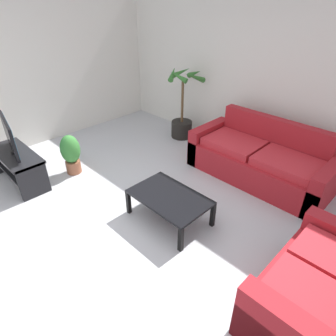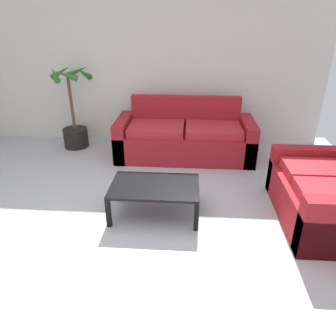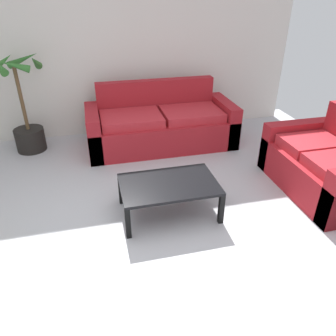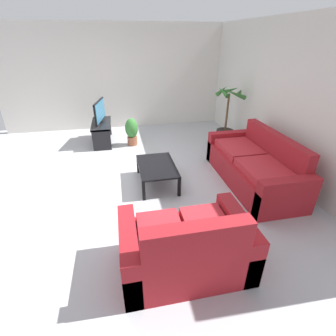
{
  "view_description": "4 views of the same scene",
  "coord_description": "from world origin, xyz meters",
  "px_view_note": "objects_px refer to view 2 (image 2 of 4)",
  "views": [
    {
      "loc": [
        2.4,
        -1.44,
        2.52
      ],
      "look_at": [
        0.15,
        0.8,
        0.58
      ],
      "focal_mm": 30.63,
      "sensor_mm": 36.0,
      "label": 1
    },
    {
      "loc": [
        0.76,
        -2.47,
        2.07
      ],
      "look_at": [
        0.54,
        0.56,
        0.6
      ],
      "focal_mm": 33.63,
      "sensor_mm": 36.0,
      "label": 2
    },
    {
      "loc": [
        -0.28,
        -2.12,
        2.12
      ],
      "look_at": [
        0.4,
        0.66,
        0.5
      ],
      "focal_mm": 34.62,
      "sensor_mm": 36.0,
      "label": 3
    },
    {
      "loc": [
        4.19,
        0.01,
        2.35
      ],
      "look_at": [
        0.7,
        0.73,
        0.45
      ],
      "focal_mm": 26.46,
      "sensor_mm": 36.0,
      "label": 4
    }
  ],
  "objects_px": {
    "couch_loveseat": "(326,196)",
    "coffee_table": "(155,188)",
    "potted_palm": "(74,120)",
    "couch_main": "(185,138)"
  },
  "relations": [
    {
      "from": "coffee_table",
      "to": "potted_palm",
      "type": "relative_size",
      "value": 0.71
    },
    {
      "from": "couch_loveseat",
      "to": "coffee_table",
      "type": "height_order",
      "value": "couch_loveseat"
    },
    {
      "from": "couch_main",
      "to": "coffee_table",
      "type": "relative_size",
      "value": 2.17
    },
    {
      "from": "coffee_table",
      "to": "potted_palm",
      "type": "xyz_separation_m",
      "value": [
        -1.59,
        1.97,
        0.15
      ]
    },
    {
      "from": "couch_loveseat",
      "to": "potted_palm",
      "type": "xyz_separation_m",
      "value": [
        -3.47,
        1.95,
        0.17
      ]
    },
    {
      "from": "couch_main",
      "to": "coffee_table",
      "type": "distance_m",
      "value": 1.72
    },
    {
      "from": "couch_loveseat",
      "to": "coffee_table",
      "type": "relative_size",
      "value": 1.42
    },
    {
      "from": "couch_loveseat",
      "to": "potted_palm",
      "type": "height_order",
      "value": "potted_palm"
    },
    {
      "from": "potted_palm",
      "to": "couch_loveseat",
      "type": "bearing_deg",
      "value": -29.33
    },
    {
      "from": "coffee_table",
      "to": "potted_palm",
      "type": "bearing_deg",
      "value": 128.91
    }
  ]
}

